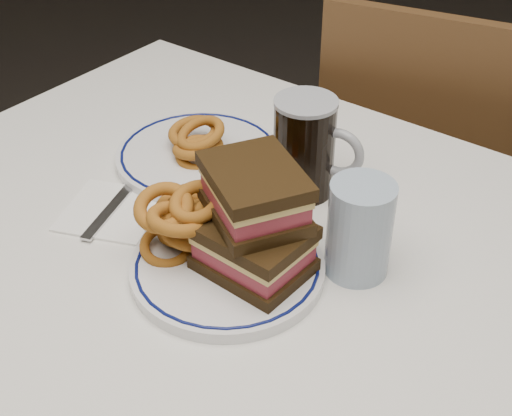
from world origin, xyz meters
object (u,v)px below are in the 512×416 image
Objects in this scene: reuben_sandwich at (254,221)px; beer_mug at (306,147)px; main_plate at (228,267)px; far_plate at (199,155)px; chair_far at (420,173)px.

reuben_sandwich reaches higher than beer_mug.
main_plate and far_plate have the same top height.
beer_mug is at bearing 10.13° from far_plate.
reuben_sandwich is 0.20m from beer_mug.
main_plate is at bearing -143.93° from reuben_sandwich.
beer_mug is (0.04, -0.54, 0.34)m from chair_far.
far_plate is at bearing 138.71° from main_plate.
main_plate is 0.28m from far_plate.
reuben_sandwich is 0.30m from far_plate.
reuben_sandwich is at bearing -82.77° from chair_far.
chair_far is 5.29× the size of reuben_sandwich.
beer_mug is at bearing 96.99° from main_plate.
beer_mug is 0.58× the size of far_plate.
main_plate is at bearing -83.01° from beer_mug.
chair_far is 0.82m from reuben_sandwich.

